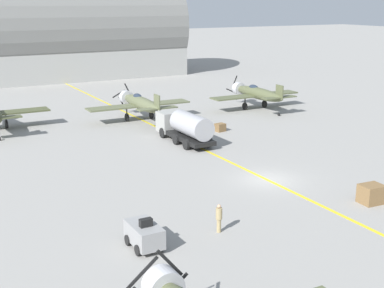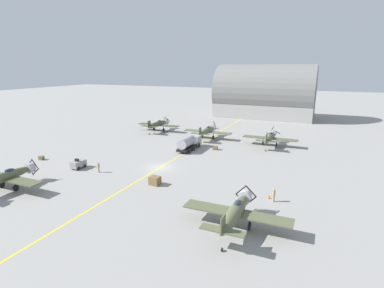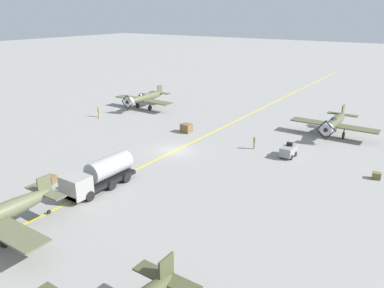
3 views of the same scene
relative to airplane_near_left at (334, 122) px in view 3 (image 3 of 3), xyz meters
name	(u,v)px [view 3 (image 3 of 3)]	position (x,y,z in m)	size (l,w,h in m)	color
ground_plane	(175,151)	(15.20, 17.57, -2.01)	(400.00, 400.00, 0.00)	gray
taxiway_stripe	(175,151)	(15.20, 17.57, -2.01)	(0.30, 160.00, 0.01)	yellow
airplane_near_left	(334,122)	(0.00, 0.00, 0.00)	(12.00, 9.98, 3.65)	#515638
airplane_near_right	(145,98)	(32.94, 2.98, 0.00)	(12.00, 9.98, 3.65)	#575C3E
fuel_tanker	(100,175)	(14.98, 30.54, -0.50)	(2.67, 8.00, 2.98)	black
tow_tractor	(288,151)	(2.41, 11.50, -1.22)	(1.57, 2.60, 1.79)	gray
ground_crew_walking	(255,142)	(7.05, 11.27, -1.07)	(0.38, 0.38, 1.73)	tan
ground_crew_inspecting	(99,111)	(35.69, 11.61, -1.04)	(0.39, 0.39, 1.78)	tan
supply_crate_by_tanker	(51,179)	(20.19, 32.55, -1.60)	(0.99, 0.82, 0.82)	brown
supply_crate_mid_lane	(186,128)	(18.46, 10.37, -1.38)	(1.53, 1.27, 1.27)	brown
supply_crate_outboard	(377,176)	(-7.74, 12.42, -1.65)	(0.87, 0.72, 0.72)	brown
traffic_cone	(99,117)	(34.96, 12.36, -1.74)	(0.36, 0.36, 0.55)	orange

